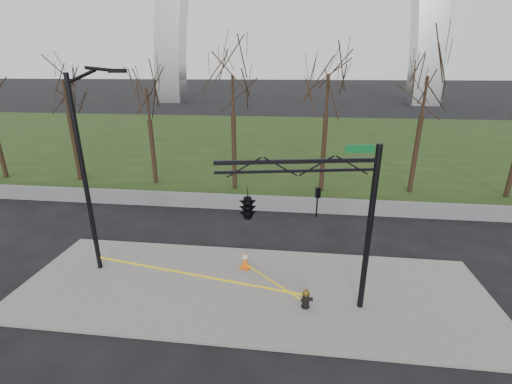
# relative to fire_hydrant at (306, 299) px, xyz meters

# --- Properties ---
(ground) EXTENTS (500.00, 500.00, 0.00)m
(ground) POSITION_rel_fire_hydrant_xyz_m (-2.09, 0.91, -0.45)
(ground) COLOR black
(ground) RESTS_ON ground
(sidewalk) EXTENTS (18.00, 6.00, 0.10)m
(sidewalk) POSITION_rel_fire_hydrant_xyz_m (-2.09, 0.91, -0.40)
(sidewalk) COLOR slate
(sidewalk) RESTS_ON ground
(grass_strip) EXTENTS (120.00, 40.00, 0.06)m
(grass_strip) POSITION_rel_fire_hydrant_xyz_m (-2.09, 30.91, -0.42)
(grass_strip) COLOR #1D3513
(grass_strip) RESTS_ON ground
(guardrail) EXTENTS (60.00, 0.30, 0.90)m
(guardrail) POSITION_rel_fire_hydrant_xyz_m (-2.09, 8.91, 0.00)
(guardrail) COLOR #59595B
(guardrail) RESTS_ON ground
(tree_row) EXTENTS (52.73, 4.00, 8.33)m
(tree_row) POSITION_rel_fire_hydrant_xyz_m (1.27, 12.91, 3.72)
(tree_row) COLOR black
(tree_row) RESTS_ON ground
(fire_hydrant) EXTENTS (0.47, 0.30, 0.75)m
(fire_hydrant) POSITION_rel_fire_hydrant_xyz_m (0.00, 0.00, 0.00)
(fire_hydrant) COLOR black
(fire_hydrant) RESTS_ON sidewalk
(traffic_cone) EXTENTS (0.48, 0.48, 0.76)m
(traffic_cone) POSITION_rel_fire_hydrant_xyz_m (-2.53, 2.28, 0.03)
(traffic_cone) COLOR #EB5C0C
(traffic_cone) RESTS_ON sidewalk
(street_light) EXTENTS (2.39, 0.37, 8.21)m
(street_light) POSITION_rel_fire_hydrant_xyz_m (-8.46, 1.55, 4.25)
(street_light) COLOR black
(street_light) RESTS_ON ground
(traffic_signal_mast) EXTENTS (5.02, 2.54, 6.00)m
(traffic_signal_mast) POSITION_rel_fire_hydrant_xyz_m (-1.24, -0.34, 3.70)
(traffic_signal_mast) COLOR black
(traffic_signal_mast) RESTS_ON ground
(caution_tape) EXTENTS (8.68, 2.29, 0.39)m
(caution_tape) POSITION_rel_fire_hydrant_xyz_m (-3.49, 0.88, 0.06)
(caution_tape) COLOR yellow
(caution_tape) RESTS_ON ground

